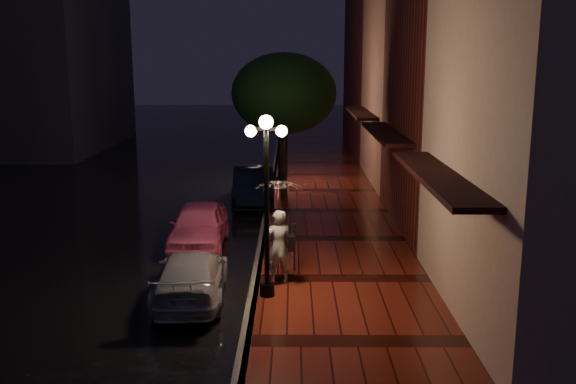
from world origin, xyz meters
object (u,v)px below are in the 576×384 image
(street_tree, at_px, (284,96))
(pink_car, at_px, (199,226))
(woman_with_umbrella, at_px, (278,216))
(parking_meter, at_px, (294,242))
(streetlamp_far, at_px, (279,129))
(silver_car, at_px, (191,276))
(navy_car, at_px, (254,186))
(streetlamp_near, at_px, (267,196))

(street_tree, bearing_deg, pink_car, -111.25)
(woman_with_umbrella, distance_m, parking_meter, 1.43)
(streetlamp_far, height_order, silver_car, streetlamp_far)
(navy_car, bearing_deg, pink_car, -105.09)
(streetlamp_far, bearing_deg, parking_meter, -86.94)
(silver_car, relative_size, woman_with_umbrella, 1.52)
(streetlamp_near, xyz_separation_m, navy_car, (-0.95, 10.46, -1.85))
(streetlamp_near, xyz_separation_m, street_tree, (0.26, 10.99, 1.64))
(woman_with_umbrella, bearing_deg, streetlamp_far, -109.50)
(street_tree, distance_m, parking_meter, 9.73)
(streetlamp_near, distance_m, streetlamp_far, 14.00)
(streetlamp_far, distance_m, navy_car, 4.11)
(streetlamp_far, height_order, parking_meter, streetlamp_far)
(woman_with_umbrella, bearing_deg, silver_car, -1.10)
(pink_car, bearing_deg, street_tree, 68.05)
(streetlamp_near, bearing_deg, street_tree, 88.65)
(streetlamp_far, relative_size, woman_with_umbrella, 1.62)
(street_tree, bearing_deg, navy_car, -156.35)
(pink_car, relative_size, navy_car, 0.89)
(pink_car, height_order, navy_car, navy_car)
(streetlamp_far, bearing_deg, navy_car, -105.03)
(streetlamp_near, height_order, silver_car, streetlamp_near)
(woman_with_umbrella, height_order, parking_meter, woman_with_umbrella)
(pink_car, relative_size, silver_car, 1.00)
(pink_car, bearing_deg, woman_with_umbrella, -55.63)
(navy_car, xyz_separation_m, parking_meter, (1.60, -8.61, 0.18))
(street_tree, relative_size, pink_car, 1.44)
(navy_car, distance_m, woman_with_umbrella, 9.73)
(parking_meter, bearing_deg, woman_with_umbrella, -116.80)
(parking_meter, bearing_deg, streetlamp_far, 88.47)
(pink_car, bearing_deg, parking_meter, -42.65)
(pink_car, height_order, silver_car, pink_car)
(street_tree, relative_size, silver_car, 1.43)
(streetlamp_near, relative_size, parking_meter, 3.35)
(street_tree, height_order, silver_car, street_tree)
(woman_with_umbrella, relative_size, parking_meter, 2.06)
(streetlamp_near, xyz_separation_m, streetlamp_far, (0.00, 14.00, 0.00))
(street_tree, xyz_separation_m, pink_car, (-2.53, -6.51, -3.56))
(street_tree, bearing_deg, streetlamp_far, 94.91)
(streetlamp_near, distance_m, navy_car, 10.67)
(streetlamp_far, relative_size, parking_meter, 3.35)
(street_tree, distance_m, woman_with_umbrella, 10.38)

